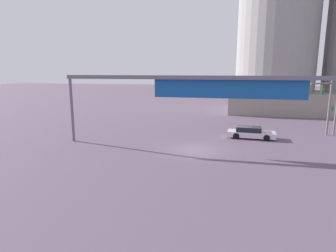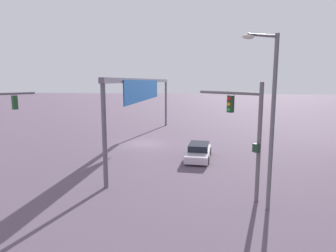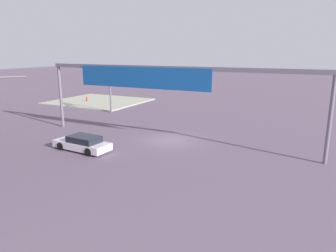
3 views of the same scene
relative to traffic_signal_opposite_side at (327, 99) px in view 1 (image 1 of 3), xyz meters
name	(u,v)px [view 1 (image 1 of 3)]	position (x,y,z in m)	size (l,w,h in m)	color
ground_plane	(196,150)	(-12.67, -8.56, -3.98)	(232.57, 232.57, 0.00)	#614F62
traffic_signal_opposite_side	(327,99)	(0.00, 0.00, 0.00)	(3.25, 3.26, 6.27)	slate
overhead_sign_gantry	(207,87)	(-11.87, -7.97, 1.56)	(25.11, 0.43, 6.53)	slate
sedan_car_approaching	(251,133)	(-7.69, -2.76, -3.40)	(4.90, 2.10, 1.21)	silver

